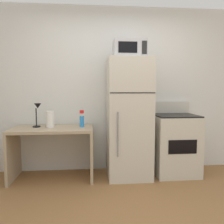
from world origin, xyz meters
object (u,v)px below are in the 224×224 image
microwave (129,49)px  oven_range (175,144)px  paper_towel_roll (50,119)px  desk_lamp (37,111)px  refrigerator (129,118)px  desk (53,143)px  spray_bottle (82,120)px

microwave → oven_range: 1.59m
paper_towel_roll → microwave: 1.53m
desk_lamp → paper_towel_roll: size_ratio=1.47×
refrigerator → microwave: (0.00, -0.02, 1.00)m
refrigerator → desk: bearing=179.7°
refrigerator → desk_lamp: bearing=176.9°
desk_lamp → paper_towel_roll: (0.19, -0.05, -0.12)m
desk_lamp → spray_bottle: (0.65, -0.04, -0.14)m
desk → oven_range: oven_range is taller
paper_towel_roll → refrigerator: (1.15, -0.02, 0.00)m
desk_lamp → refrigerator: (1.34, -0.07, -0.12)m
spray_bottle → oven_range: bearing=-0.6°
desk_lamp → oven_range: (2.07, -0.05, -0.52)m
paper_towel_roll → oven_range: (1.88, -0.00, -0.40)m
spray_bottle → paper_towel_roll: size_ratio=1.04×
desk_lamp → refrigerator: bearing=-3.1°
microwave → spray_bottle: bearing=175.2°
desk_lamp → refrigerator: size_ratio=0.20×
desk_lamp → microwave: microwave is taller
spray_bottle → refrigerator: bearing=-3.1°
microwave → paper_towel_roll: bearing=177.7°
paper_towel_roll → microwave: bearing=-2.3°
refrigerator → oven_range: bearing=1.8°
spray_bottle → oven_range: (1.42, -0.01, -0.38)m
desk → refrigerator: size_ratio=0.67×
refrigerator → oven_range: (0.73, 0.02, -0.41)m
spray_bottle → paper_towel_roll: spray_bottle is taller
microwave → oven_range: bearing=3.5°
desk_lamp → oven_range: desk_lamp is taller
spray_bottle → desk: bearing=-175.9°
desk → paper_towel_roll: 0.35m
paper_towel_roll → microwave: size_ratio=0.52×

